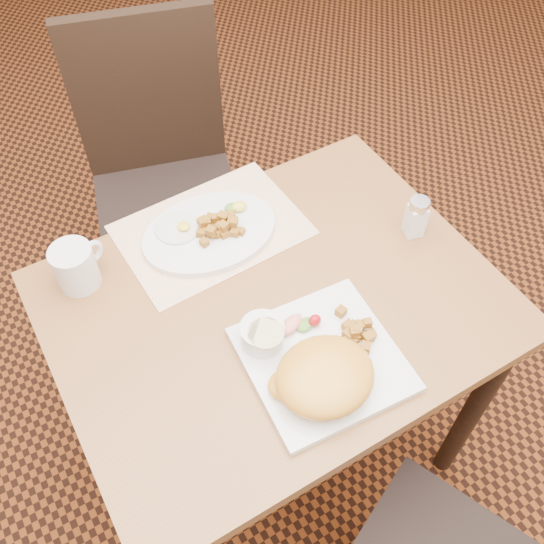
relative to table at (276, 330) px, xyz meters
The scene contains 15 objects.
ground 0.64m from the table, ahead, with size 8.00×8.00×0.00m, color black.
table is the anchor object (origin of this frame).
chair_far 0.72m from the table, 87.44° to the left, with size 0.52×0.53×0.97m.
placemat 0.27m from the table, 95.97° to the left, with size 0.40×0.28×0.00m, color white.
plate_square 0.20m from the table, 89.04° to the right, with size 0.28×0.28×0.02m, color silver.
plate_oval 0.26m from the table, 98.99° to the left, with size 0.30×0.23×0.02m, color silver, non-canonical shape.
hollandaise_mound 0.27m from the table, 97.68° to the right, with size 0.19×0.17×0.07m.
ramekin 0.19m from the table, 134.65° to the right, with size 0.08×0.09×0.05m.
garnish_sq 0.16m from the table, 88.58° to the right, with size 0.09×0.06×0.03m.
fried_egg 0.31m from the table, 109.19° to the left, with size 0.10×0.10×0.02m.
garnish_ov 0.29m from the table, 79.50° to the left, with size 0.05×0.04×0.02m.
salt_shaker 0.39m from the table, ahead, with size 0.05×0.05×0.10m.
coffee_mug 0.44m from the table, 142.23° to the left, with size 0.11×0.09×0.10m.
home_fries_sq 0.23m from the table, 61.46° to the right, with size 0.07×0.12×0.03m.
home_fries_ov 0.26m from the table, 94.80° to the left, with size 0.10×0.09×0.03m.
Camera 1 is at (-0.37, -0.62, 1.76)m, focal length 40.00 mm.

